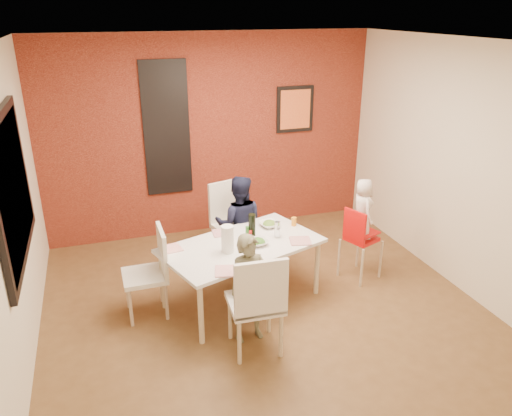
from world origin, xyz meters
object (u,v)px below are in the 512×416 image
object	(u,v)px
chair_near	(257,300)
paper_towel_roll	(228,239)
dining_table	(242,249)
toddler	(363,209)
chair_far	(231,218)
high_chair	(359,237)
child_near	(250,289)
wine_bottle	(252,227)
chair_left	(152,268)
child_far	(239,224)

from	to	relation	value
chair_near	paper_towel_roll	world-z (taller)	chair_near
dining_table	toddler	size ratio (longest dim) A/B	2.61
chair_far	high_chair	size ratio (longest dim) A/B	1.16
child_near	chair_far	bearing A→B (deg)	73.11
wine_bottle	paper_towel_roll	world-z (taller)	same
dining_table	wine_bottle	world-z (taller)	wine_bottle
paper_towel_roll	dining_table	bearing A→B (deg)	34.11
paper_towel_roll	toddler	bearing A→B (deg)	6.57
high_chair	dining_table	bearing A→B (deg)	70.58
high_chair	toddler	world-z (taller)	toddler
chair_left	toddler	distance (m)	2.40
chair_far	chair_left	world-z (taller)	chair_far
chair_far	child_near	size ratio (longest dim) A/B	0.94
chair_left	toddler	size ratio (longest dim) A/B	1.33
chair_far	high_chair	xyz separation A→B (m)	(1.28, -0.88, -0.04)
high_chair	child_near	bearing A→B (deg)	93.14
toddler	wine_bottle	distance (m)	1.30
wine_bottle	paper_towel_roll	bearing A→B (deg)	-147.10
toddler	paper_towel_roll	size ratio (longest dim) A/B	2.48
child_far	toddler	world-z (taller)	toddler
dining_table	chair_far	world-z (taller)	chair_far
chair_left	chair_far	bearing A→B (deg)	128.35
chair_far	toddler	distance (m)	1.59
wine_bottle	child_near	bearing A→B (deg)	-109.52
child_near	paper_towel_roll	distance (m)	0.60
chair_far	chair_left	bearing A→B (deg)	-157.11
chair_far	high_chair	bearing A→B (deg)	-50.60
toddler	chair_near	bearing A→B (deg)	126.76
chair_far	chair_left	distance (m)	1.38
paper_towel_roll	high_chair	bearing A→B (deg)	6.11
chair_near	chair_left	bearing A→B (deg)	-47.30
toddler	child_near	bearing A→B (deg)	119.72
chair_near	toddler	size ratio (longest dim) A/B	1.45
chair_near	chair_far	world-z (taller)	same
chair_far	wine_bottle	world-z (taller)	chair_far
chair_far	paper_towel_roll	bearing A→B (deg)	-123.32
wine_bottle	chair_left	bearing A→B (deg)	-178.87
chair_left	wine_bottle	distance (m)	1.11
high_chair	toddler	size ratio (longest dim) A/B	1.25
chair_near	toddler	bearing A→B (deg)	-145.10
chair_far	chair_left	xyz separation A→B (m)	(-1.08, -0.87, -0.05)
dining_table	wine_bottle	size ratio (longest dim) A/B	6.46
chair_near	child_far	xyz separation A→B (m)	(0.30, 1.59, 0.03)
chair_far	paper_towel_roll	world-z (taller)	chair_far
chair_left	chair_near	bearing A→B (deg)	39.07
high_chair	toddler	bearing A→B (deg)	-72.01
child_near	toddler	xyz separation A→B (m)	(1.56, 0.72, 0.33)
high_chair	chair_left	bearing A→B (deg)	68.22
toddler	wine_bottle	xyz separation A→B (m)	(-1.30, 0.02, -0.05)
chair_near	chair_left	xyz separation A→B (m)	(-0.80, 0.97, -0.05)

